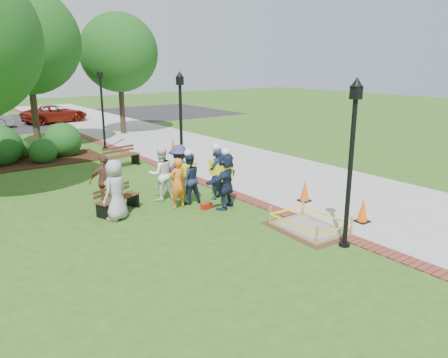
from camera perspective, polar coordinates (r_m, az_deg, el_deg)
ground at (r=12.94m, az=1.40°, el=-5.74°), size 100.00×100.00×0.00m
sidewalk at (r=23.60m, az=-4.01°, el=3.87°), size 6.00×60.00×0.02m
brick_edging at (r=22.06m, az=-11.13°, el=2.83°), size 0.50×60.00×0.03m
mulch_bed at (r=22.44m, az=-24.38°, el=1.97°), size 7.00×3.00×0.05m
parking_lot at (r=37.55m, az=-25.09°, el=6.69°), size 36.00×12.00×0.01m
wet_concrete_pad at (r=12.61m, az=11.08°, el=-5.46°), size 1.83×2.40×0.55m
bench_near at (r=14.13m, az=-13.67°, el=-3.24°), size 1.59×1.02×0.82m
bench_far at (r=20.19m, az=-13.16°, el=2.37°), size 1.72×0.84×0.89m
cone_front at (r=13.48m, az=17.68°, el=-3.96°), size 0.38×0.38×0.76m
cone_back at (r=15.00m, az=10.50°, el=-1.57°), size 0.38×0.38×0.76m
cone_far at (r=22.57m, az=-6.65°, el=4.27°), size 0.41×0.41×0.81m
toolbox at (r=14.12m, az=-2.32°, el=-3.54°), size 0.39×0.25×0.18m
lamp_near at (r=11.09m, az=16.32°, el=3.44°), size 0.28×0.28×4.26m
lamp_mid at (r=17.06m, az=-5.67°, el=7.89°), size 0.28×0.28×4.26m
lamp_far at (r=24.23m, az=-15.65°, el=9.55°), size 0.28×0.28×4.26m
tree_back at (r=25.54m, az=-24.38°, el=16.07°), size 5.43×5.43×8.32m
tree_right at (r=29.34m, az=-13.58°, el=15.73°), size 4.90×4.90×7.58m
shrub_b at (r=22.69m, az=-26.90°, el=1.76°), size 1.92×1.92×1.92m
shrub_c at (r=22.19m, az=-22.40°, el=2.00°), size 1.25×1.25×1.25m
shrub_d at (r=23.41m, az=-20.11°, el=2.85°), size 1.81×1.81×1.81m
shrub_e at (r=23.58m, az=-25.03°, el=2.43°), size 1.02×1.02×1.02m
casual_person_a at (r=13.33m, az=-13.98°, el=-1.40°), size 0.70×0.61×1.84m
casual_person_b at (r=14.08m, az=-6.08°, el=-0.56°), size 0.55×0.37×1.65m
casual_person_c at (r=14.91m, az=-8.21°, el=0.67°), size 0.64×0.46×1.85m
casual_person_d at (r=14.62m, az=-15.23°, el=-0.28°), size 0.62×0.47×1.72m
casual_person_e at (r=15.16m, az=-5.84°, el=1.00°), size 0.67×0.53×1.85m
hivis_worker_a at (r=13.94m, az=0.17°, el=0.04°), size 0.69×0.60×1.98m
hivis_worker_b at (r=14.92m, az=-1.06°, el=0.95°), size 0.68×0.60×1.93m
hivis_worker_c at (r=14.47m, az=-4.65°, el=0.30°), size 0.58×0.41×1.84m
parked_car_c at (r=36.55m, az=-21.07°, el=6.90°), size 2.74×4.77×1.46m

